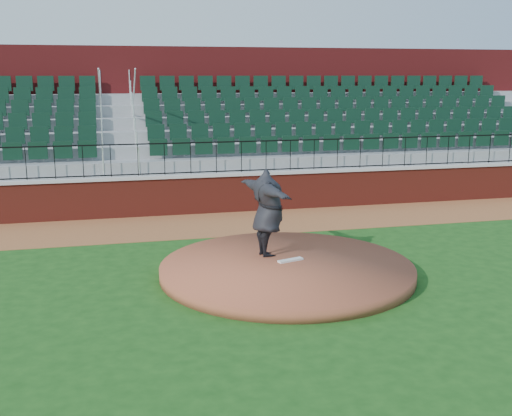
{
  "coord_description": "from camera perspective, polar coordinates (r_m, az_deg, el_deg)",
  "views": [
    {
      "loc": [
        -3.35,
        -12.5,
        4.43
      ],
      "look_at": [
        0.0,
        1.5,
        1.3
      ],
      "focal_mm": 43.25,
      "sensor_mm": 36.0,
      "label": 1
    }
  ],
  "objects": [
    {
      "name": "pitching_rubber",
      "position": [
        14.16,
        3.21,
        -4.83
      ],
      "size": [
        0.64,
        0.33,
        0.04
      ],
      "primitive_type": "cube",
      "rotation": [
        0.0,
        0.0,
        0.3
      ],
      "color": "silver",
      "rests_on": "pitchers_mound"
    },
    {
      "name": "wall_railing",
      "position": [
        19.96,
        -3.69,
        4.67
      ],
      "size": [
        34.0,
        0.05,
        1.0
      ],
      "primitive_type": null,
      "color": "black",
      "rests_on": "wall_cap"
    },
    {
      "name": "pitcher",
      "position": [
        14.31,
        1.08,
        -0.46
      ],
      "size": [
        1.11,
        2.61,
        2.06
      ],
      "primitive_type": "imported",
      "rotation": [
        0.0,
        0.0,
        1.74
      ],
      "color": "black",
      "rests_on": "pitchers_mound"
    },
    {
      "name": "pitchers_mound",
      "position": [
        13.98,
        2.85,
        -5.68
      ],
      "size": [
        5.71,
        5.71,
        0.25
      ],
      "primitive_type": "cylinder",
      "color": "brown",
      "rests_on": "ground"
    },
    {
      "name": "concourse_wall",
      "position": [
        25.3,
        -5.89,
        8.4
      ],
      "size": [
        34.0,
        0.5,
        5.5
      ],
      "primitive_type": "cube",
      "color": "maroon",
      "rests_on": "ground"
    },
    {
      "name": "warning_track",
      "position": [
        18.74,
        -2.78,
        -1.4
      ],
      "size": [
        34.0,
        3.2,
        0.01
      ],
      "primitive_type": "cube",
      "color": "brown",
      "rests_on": "ground"
    },
    {
      "name": "field_wall",
      "position": [
        20.15,
        -3.65,
        1.29
      ],
      "size": [
        34.0,
        0.35,
        1.2
      ],
      "primitive_type": "cube",
      "color": "maroon",
      "rests_on": "ground"
    },
    {
      "name": "wall_cap",
      "position": [
        20.04,
        -3.67,
        3.11
      ],
      "size": [
        34.0,
        0.45,
        0.1
      ],
      "primitive_type": "cube",
      "color": "#B7B7B7",
      "rests_on": "field_wall"
    },
    {
      "name": "ground",
      "position": [
        13.68,
        1.47,
        -6.63
      ],
      "size": [
        90.0,
        90.0,
        0.0
      ],
      "primitive_type": "plane",
      "color": "#164213",
      "rests_on": "ground"
    },
    {
      "name": "seating_stands",
      "position": [
        22.57,
        -4.91,
        6.81
      ],
      "size": [
        34.0,
        5.1,
        4.6
      ],
      "primitive_type": null,
      "color": "gray",
      "rests_on": "ground"
    }
  ]
}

